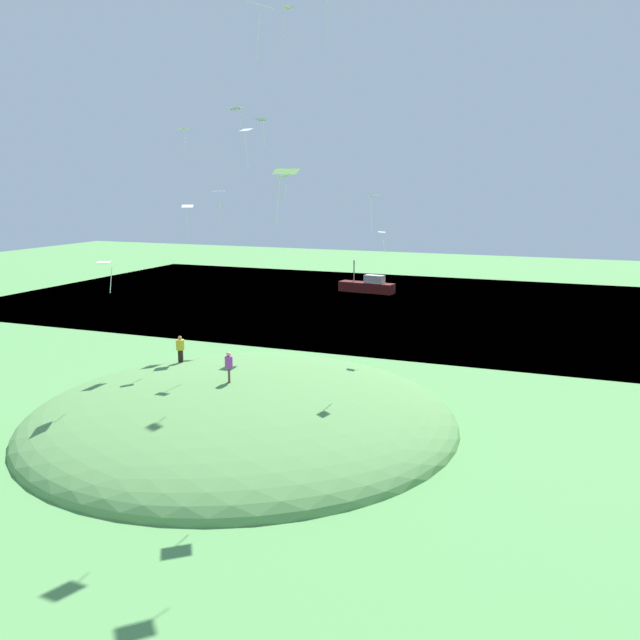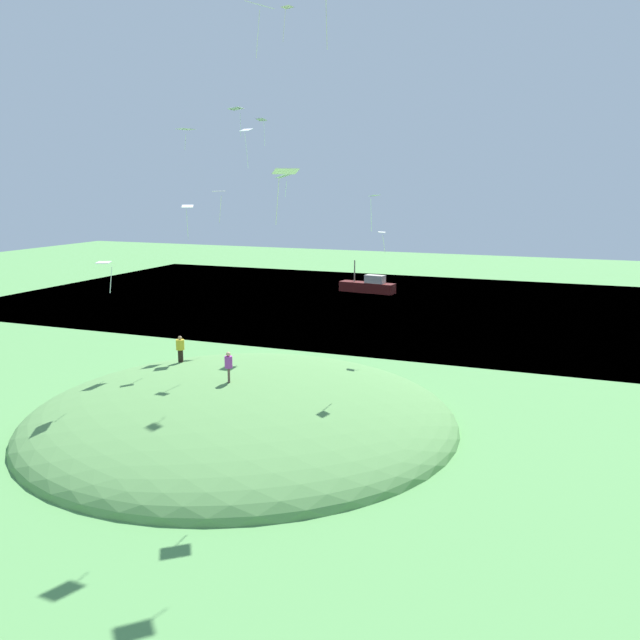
{
  "view_description": "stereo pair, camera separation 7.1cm",
  "coord_description": "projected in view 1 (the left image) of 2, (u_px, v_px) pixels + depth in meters",
  "views": [
    {
      "loc": [
        40.44,
        19.92,
        12.12
      ],
      "look_at": [
        3.8,
        5.37,
        4.26
      ],
      "focal_mm": 38.32,
      "sensor_mm": 36.0,
      "label": 1
    },
    {
      "loc": [
        40.41,
        19.98,
        12.12
      ],
      "look_at": [
        3.8,
        5.37,
        4.26
      ],
      "focal_mm": 38.32,
      "sensor_mm": 36.0,
      "label": 2
    }
  ],
  "objects": [
    {
      "name": "person_near_shore",
      "position": [
        229.0,
        363.0,
        34.02
      ],
      "size": [
        0.53,
        0.53,
        1.57
      ],
      "rotation": [
        0.0,
        0.0,
        0.54
      ],
      "color": "brown",
      "rests_on": "grass_hill"
    },
    {
      "name": "kite_4",
      "position": [
        382.0,
        234.0,
        41.07
      ],
      "size": [
        0.73,
        0.6,
        1.21
      ],
      "color": "white"
    },
    {
      "name": "kite_3",
      "position": [
        260.0,
        7.0,
        28.35
      ],
      "size": [
        1.23,
        1.0,
        2.29
      ],
      "color": "white"
    },
    {
      "name": "kite_9",
      "position": [
        236.0,
        110.0,
        45.15
      ],
      "size": [
        1.25,
        0.94,
        1.95
      ],
      "color": "white"
    },
    {
      "name": "kite_13",
      "position": [
        287.0,
        11.0,
        36.99
      ],
      "size": [
        0.66,
        0.76,
        1.86
      ],
      "color": "white"
    },
    {
      "name": "grass_hill",
      "position": [
        242.0,
        422.0,
        35.45
      ],
      "size": [
        22.47,
        22.3,
        4.74
      ],
      "primitive_type": "ellipsoid",
      "color": "#598D4B",
      "rests_on": "ground_plane"
    },
    {
      "name": "boat_on_lake",
      "position": [
        368.0,
        286.0,
        77.61
      ],
      "size": [
        2.4,
        6.62,
        3.59
      ],
      "rotation": [
        0.0,
        0.0,
        1.44
      ],
      "color": "#4E1311",
      "rests_on": "lake_water"
    },
    {
      "name": "person_on_hilltop",
      "position": [
        180.0,
        346.0,
        39.28
      ],
      "size": [
        0.5,
        0.5,
        1.57
      ],
      "rotation": [
        0.0,
        0.0,
        1.63
      ],
      "color": "black",
      "rests_on": "grass_hill"
    },
    {
      "name": "kite_7",
      "position": [
        262.0,
        122.0,
        45.65
      ],
      "size": [
        0.66,
        0.8,
        1.81
      ],
      "color": "white"
    },
    {
      "name": "ground_plane",
      "position": [
        267.0,
        365.0,
        46.44
      ],
      "size": [
        160.0,
        160.0,
        0.0
      ],
      "primitive_type": "plane",
      "color": "#55914D"
    },
    {
      "name": "kite_1",
      "position": [
        104.0,
        264.0,
        33.79
      ],
      "size": [
        1.11,
        1.0,
        1.56
      ],
      "color": "silver"
    },
    {
      "name": "kite_2",
      "position": [
        219.0,
        193.0,
        41.73
      ],
      "size": [
        1.26,
        1.11,
        1.95
      ],
      "color": "white"
    },
    {
      "name": "kite_0",
      "position": [
        187.0,
        210.0,
        38.36
      ],
      "size": [
        0.67,
        0.77,
        1.98
      ],
      "color": "silver"
    },
    {
      "name": "kite_12",
      "position": [
        246.0,
        134.0,
        37.98
      ],
      "size": [
        0.56,
        0.73,
        2.19
      ],
      "color": "white"
    },
    {
      "name": "kite_10",
      "position": [
        374.0,
        200.0,
        34.48
      ],
      "size": [
        0.68,
        0.55,
        1.87
      ],
      "color": "white"
    },
    {
      "name": "kite_6",
      "position": [
        284.0,
        177.0,
        41.04
      ],
      "size": [
        1.19,
        0.87,
        1.38
      ],
      "color": "white"
    },
    {
      "name": "lake_water",
      "position": [
        381.0,
        305.0,
        70.91
      ],
      "size": [
        44.47,
        80.0,
        0.4
      ],
      "primitive_type": "cube",
      "color": "#325372",
      "rests_on": "ground_plane"
    },
    {
      "name": "kite_8",
      "position": [
        185.0,
        130.0,
        41.14
      ],
      "size": [
        1.15,
        0.89,
        1.24
      ],
      "color": "white"
    },
    {
      "name": "kite_11",
      "position": [
        285.0,
        174.0,
        27.88
      ],
      "size": [
        1.19,
        1.23,
        2.28
      ],
      "color": "white"
    }
  ]
}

